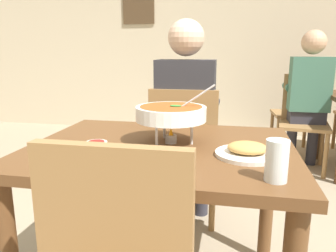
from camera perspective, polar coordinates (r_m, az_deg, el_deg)
name	(u,v)px	position (r m, az deg, el deg)	size (l,w,h in m)	color
cafe_rear_partition	(214,22)	(4.67, 7.99, 17.39)	(10.00, 0.10, 3.00)	beige
picture_frame_hung	(138,3)	(4.81, -5.13, 20.50)	(0.44, 0.03, 0.56)	#4C3823
dining_table_main	(161,171)	(1.43, -1.18, -7.83)	(1.10, 0.87, 0.73)	brown
chair_diner_main	(185,148)	(2.14, 2.97, -3.81)	(0.44, 0.44, 0.90)	olive
diner_main	(186,111)	(2.11, 3.17, 2.59)	(0.40, 0.45, 1.31)	#2D2D38
curry_bowl	(171,114)	(1.40, 0.52, 2.13)	(0.33, 0.30, 0.26)	silver
rice_plate	(141,161)	(1.14, -4.62, -6.10)	(0.24, 0.24, 0.06)	white
appetizer_plate	(247,151)	(1.28, 13.53, -4.23)	(0.24, 0.24, 0.06)	white
sauce_dish	(96,144)	(1.41, -12.29, -3.03)	(0.09, 0.09, 0.02)	white
napkin_folded	(49,150)	(1.38, -19.83, -3.96)	(0.12, 0.08, 0.02)	white
fork_utensil	(38,155)	(1.35, -21.62, -4.64)	(0.01, 0.17, 0.01)	silver
spoon_utensil	(50,155)	(1.33, -19.80, -4.82)	(0.01, 0.17, 0.01)	silver
drink_glass	(277,163)	(1.06, 18.27, -6.06)	(0.07, 0.07, 0.13)	silver
chair_bg_middle	(304,116)	(3.44, 22.48, 1.63)	(0.50, 0.50, 0.90)	olive
chair_bg_right	(303,107)	(3.95, 22.29, 2.98)	(0.47, 0.47, 0.90)	olive
patron_bg_middle	(308,92)	(3.41, 23.10, 5.50)	(0.40, 0.45, 1.31)	#2D2D38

